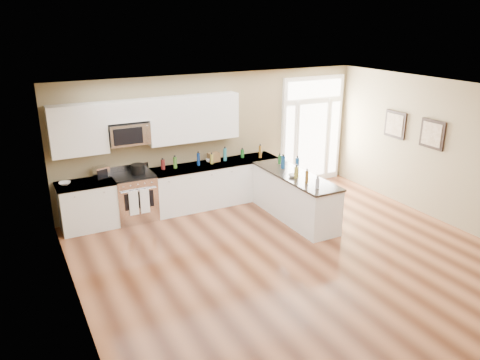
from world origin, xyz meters
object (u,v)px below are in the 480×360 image
object	(u,v)px
peninsula_cabinet	(294,198)
kitchen_range	(135,197)
stockpot	(138,169)
toaster_oven	(101,172)

from	to	relation	value
peninsula_cabinet	kitchen_range	xyz separation A→B (m)	(-2.88, 1.45, 0.04)
kitchen_range	stockpot	world-z (taller)	stockpot
stockpot	toaster_oven	distance (m)	0.71
peninsula_cabinet	kitchen_range	bearing A→B (deg)	153.30
kitchen_range	stockpot	distance (m)	0.59
kitchen_range	toaster_oven	xyz separation A→B (m)	(-0.59, 0.12, 0.58)
kitchen_range	stockpot	xyz separation A→B (m)	(0.11, 0.01, 0.58)
toaster_oven	stockpot	bearing A→B (deg)	-23.74
stockpot	kitchen_range	bearing A→B (deg)	-174.63
stockpot	toaster_oven	world-z (taller)	toaster_oven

